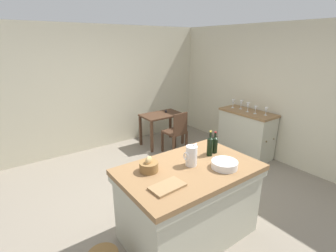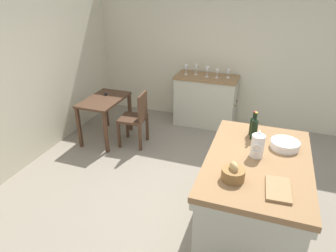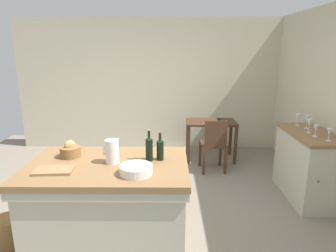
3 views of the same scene
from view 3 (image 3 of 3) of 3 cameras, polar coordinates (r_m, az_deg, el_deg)
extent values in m
plane|color=gray|center=(3.89, -5.77, -16.12)|extent=(6.76, 6.76, 0.00)
cube|color=beige|center=(5.97, -3.47, 8.04)|extent=(5.32, 0.12, 2.60)
cube|color=olive|center=(2.92, -11.80, -7.79)|extent=(1.56, 1.00, 0.06)
cube|color=#BCBAA3|center=(2.94, -11.73, -9.05)|extent=(1.54, 0.98, 0.08)
cube|color=#BCBAA3|center=(3.12, -11.34, -15.62)|extent=(1.48, 0.92, 0.86)
cube|color=olive|center=(4.29, 26.10, -1.40)|extent=(0.52, 1.11, 0.04)
cube|color=#BCBAA3|center=(4.43, 25.43, -7.21)|extent=(0.49, 1.08, 0.89)
sphere|color=brown|center=(3.90, 27.31, -9.64)|extent=(0.03, 0.03, 0.03)
cube|color=#472D1E|center=(5.37, 8.43, 0.74)|extent=(0.91, 0.57, 0.04)
cube|color=#472D1E|center=(5.20, 4.05, -3.77)|extent=(0.05, 0.05, 0.69)
cube|color=#472D1E|center=(5.31, 13.05, -3.74)|extent=(0.05, 0.05, 0.69)
cube|color=#472D1E|center=(5.67, 3.82, -2.20)|extent=(0.05, 0.05, 0.69)
cube|color=#472D1E|center=(5.77, 12.10, -2.21)|extent=(0.05, 0.05, 0.69)
cylinder|color=black|center=(5.43, 9.95, 1.29)|extent=(0.04, 0.04, 0.05)
cube|color=#472D1E|center=(4.94, 8.76, -3.49)|extent=(0.43, 0.43, 0.04)
cube|color=#472D1E|center=(4.71, 9.33, -1.48)|extent=(0.36, 0.06, 0.42)
cube|color=#472D1E|center=(5.23, 10.17, -5.34)|extent=(0.04, 0.04, 0.44)
cube|color=#472D1E|center=(5.15, 6.26, -5.48)|extent=(0.04, 0.04, 0.44)
cube|color=#472D1E|center=(4.90, 11.17, -6.76)|extent=(0.04, 0.04, 0.44)
cube|color=#472D1E|center=(4.82, 7.00, -6.95)|extent=(0.04, 0.04, 0.44)
cylinder|color=white|center=(2.88, -10.86, -4.91)|extent=(0.13, 0.13, 0.23)
cone|color=white|center=(2.83, -9.81, -2.52)|extent=(0.07, 0.04, 0.06)
torus|color=white|center=(2.89, -12.33, -4.66)|extent=(0.02, 0.10, 0.10)
cylinder|color=white|center=(2.63, -6.24, -8.48)|extent=(0.29, 0.29, 0.08)
cylinder|color=olive|center=(3.17, -18.53, -4.80)|extent=(0.21, 0.21, 0.11)
ellipsoid|color=tan|center=(3.15, -18.64, -3.55)|extent=(0.13, 0.11, 0.10)
cube|color=#99754C|center=(2.86, -21.42, -8.07)|extent=(0.35, 0.22, 0.02)
cylinder|color=black|center=(2.92, -1.55, -4.83)|extent=(0.07, 0.07, 0.19)
cone|color=black|center=(2.88, -1.56, -2.83)|extent=(0.07, 0.07, 0.02)
cylinder|color=black|center=(2.87, -1.57, -1.97)|extent=(0.03, 0.03, 0.07)
cylinder|color=maroon|center=(2.86, -1.57, -1.44)|extent=(0.03, 0.03, 0.01)
cylinder|color=black|center=(2.90, -3.70, -4.71)|extent=(0.07, 0.07, 0.22)
cone|color=black|center=(2.86, -3.74, -2.41)|extent=(0.07, 0.07, 0.03)
cylinder|color=black|center=(2.84, -3.75, -1.42)|extent=(0.03, 0.03, 0.08)
cylinder|color=#B29933|center=(2.83, -3.76, -0.79)|extent=(0.03, 0.03, 0.01)
cylinder|color=white|center=(3.99, 28.83, -2.52)|extent=(0.06, 0.06, 0.00)
cylinder|color=white|center=(3.98, 28.89, -2.07)|extent=(0.01, 0.01, 0.06)
cone|color=white|center=(3.96, 29.02, -1.04)|extent=(0.07, 0.07, 0.09)
cylinder|color=white|center=(4.11, 26.78, -1.80)|extent=(0.06, 0.06, 0.00)
cylinder|color=white|center=(4.10, 26.83, -1.37)|extent=(0.01, 0.01, 0.06)
cone|color=white|center=(4.08, 26.95, -0.37)|extent=(0.07, 0.07, 0.09)
cylinder|color=white|center=(4.26, 25.75, -1.14)|extent=(0.06, 0.06, 0.00)
cylinder|color=white|center=(4.25, 25.80, -0.63)|extent=(0.01, 0.01, 0.07)
cone|color=white|center=(4.23, 25.94, 0.56)|extent=(0.07, 0.07, 0.11)
cylinder|color=white|center=(4.48, 25.38, -0.37)|extent=(0.06, 0.06, 0.00)
cylinder|color=white|center=(4.47, 25.43, 0.11)|extent=(0.01, 0.01, 0.07)
cone|color=white|center=(4.45, 25.56, 1.26)|extent=(0.07, 0.07, 0.11)
cylinder|color=white|center=(4.61, 23.93, 0.17)|extent=(0.06, 0.06, 0.00)
cylinder|color=white|center=(4.60, 23.98, 0.61)|extent=(0.01, 0.01, 0.07)
cone|color=white|center=(4.58, 24.09, 1.65)|extent=(0.07, 0.07, 0.10)
cylinder|color=olive|center=(3.63, -28.69, -17.66)|extent=(0.31, 0.31, 0.31)
camera|label=1|loc=(2.40, -73.36, 10.82)|focal=26.61mm
camera|label=2|loc=(4.24, -53.11, 16.41)|focal=32.35mm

